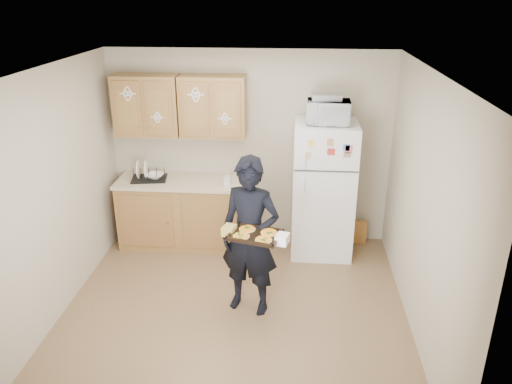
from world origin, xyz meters
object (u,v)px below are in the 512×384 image
microwave (328,112)px  dish_rack (149,173)px  refrigerator (323,190)px  person (250,237)px  baking_tray (255,236)px

microwave → dish_rack: (-2.22, 0.10, -0.85)m
refrigerator → microwave: bearing=-82.1°
refrigerator → person: size_ratio=1.01×
dish_rack → person: bearing=-44.0°
baking_tray → refrigerator: bearing=81.4°
person → dish_rack: bearing=151.1°
refrigerator → microwave: (0.01, -0.05, 0.99)m
microwave → refrigerator: bearing=99.8°
refrigerator → baking_tray: refrigerator is taller
microwave → person: bearing=-120.1°
refrigerator → person: 1.54m
refrigerator → microwave: microwave is taller
refrigerator → dish_rack: (-2.21, 0.05, 0.14)m
baking_tray → microwave: 1.91m
refrigerator → person: bearing=-120.8°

